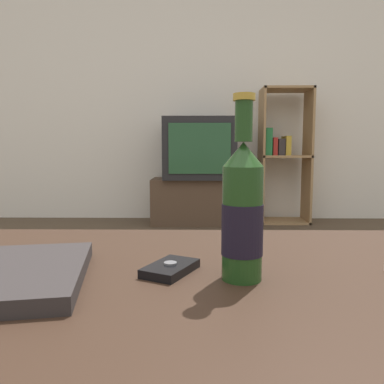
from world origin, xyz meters
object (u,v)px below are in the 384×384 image
(beer_bottle, at_px, (242,212))
(tv_stand, at_px, (199,201))
(television, at_px, (199,149))
(table_book, at_px, (20,274))
(cell_phone, at_px, (170,268))
(bookshelf, at_px, (282,153))

(beer_bottle, bearing_deg, tv_stand, 91.00)
(television, distance_m, table_book, 2.80)
(tv_stand, distance_m, beer_bottle, 2.79)
(cell_phone, bearing_deg, table_book, -141.96)
(tv_stand, height_order, table_book, table_book)
(tv_stand, relative_size, television, 1.35)
(bookshelf, xyz_separation_m, cell_phone, (-0.80, -2.79, -0.16))
(bookshelf, height_order, cell_phone, bookshelf)
(tv_stand, xyz_separation_m, table_book, (-0.28, -2.78, 0.26))
(bookshelf, relative_size, cell_phone, 10.56)
(television, bearing_deg, cell_phone, -91.30)
(tv_stand, relative_size, bookshelf, 0.70)
(television, relative_size, cell_phone, 5.47)
(bookshelf, relative_size, beer_bottle, 4.32)
(table_book, bearing_deg, cell_phone, 1.27)
(bookshelf, distance_m, beer_bottle, 2.91)
(tv_stand, distance_m, television, 0.46)
(cell_phone, height_order, table_book, table_book)
(bookshelf, distance_m, cell_phone, 2.91)
(television, relative_size, bookshelf, 0.52)
(beer_bottle, xyz_separation_m, table_book, (-0.33, -0.02, -0.09))
(tv_stand, height_order, beer_bottle, beer_bottle)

